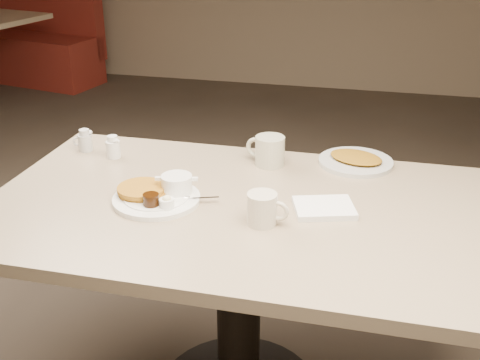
% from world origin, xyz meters
% --- Properties ---
extents(diner_table, '(1.50, 0.90, 0.75)m').
position_xyz_m(diner_table, '(0.00, 0.00, 0.58)').
color(diner_table, tan).
rests_on(diner_table, ground).
extents(main_plate, '(0.34, 0.31, 0.07)m').
position_xyz_m(main_plate, '(-0.24, -0.03, 0.77)').
color(main_plate, white).
rests_on(main_plate, diner_table).
extents(coffee_mug_near, '(0.12, 0.09, 0.09)m').
position_xyz_m(coffee_mug_near, '(0.09, -0.10, 0.80)').
color(coffee_mug_near, beige).
rests_on(coffee_mug_near, diner_table).
extents(napkin, '(0.20, 0.18, 0.02)m').
position_xyz_m(napkin, '(0.25, 0.02, 0.76)').
color(napkin, white).
rests_on(napkin, diner_table).
extents(coffee_mug_far, '(0.15, 0.13, 0.10)m').
position_xyz_m(coffee_mug_far, '(0.03, 0.32, 0.80)').
color(coffee_mug_far, beige).
rests_on(coffee_mug_far, diner_table).
extents(creamer_left, '(0.07, 0.05, 0.08)m').
position_xyz_m(creamer_left, '(-0.64, 0.29, 0.79)').
color(creamer_left, beige).
rests_on(creamer_left, diner_table).
extents(creamer_right, '(0.06, 0.06, 0.08)m').
position_xyz_m(creamer_right, '(-0.51, 0.25, 0.79)').
color(creamer_right, white).
rests_on(creamer_right, diner_table).
extents(hash_plate, '(0.33, 0.33, 0.04)m').
position_xyz_m(hash_plate, '(0.32, 0.39, 0.76)').
color(hash_plate, '#BABAB6').
rests_on(hash_plate, diner_table).
extents(booth_back_left, '(1.62, 1.80, 1.12)m').
position_xyz_m(booth_back_left, '(-2.93, 3.55, 0.41)').
color(booth_back_left, maroon).
rests_on(booth_back_left, ground).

